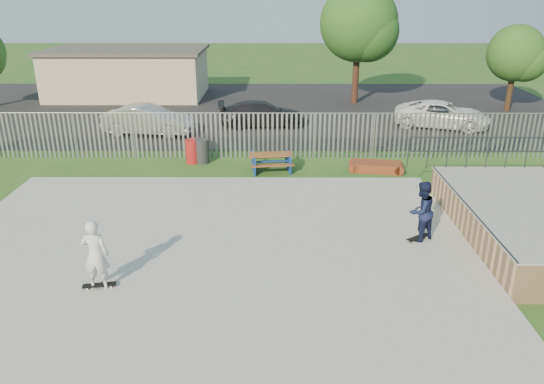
{
  "coord_description": "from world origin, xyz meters",
  "views": [
    {
      "loc": [
        1.9,
        -13.26,
        7.02
      ],
      "look_at": [
        1.83,
        2.0,
        1.1
      ],
      "focal_mm": 35.0,
      "sensor_mm": 36.0,
      "label": 1
    }
  ],
  "objects_px": {
    "tree_mid": "(359,23)",
    "tree_right": "(516,53)",
    "picnic_table": "(271,162)",
    "skater_navy": "(421,211)",
    "trash_bin_grey": "(202,151)",
    "car_white": "(442,114)",
    "car_silver": "(148,120)",
    "skater_white": "(95,255)",
    "trash_bin_red": "(193,151)",
    "car_dark": "(262,114)",
    "funbox": "(376,167)"
  },
  "relations": [
    {
      "from": "trash_bin_red",
      "to": "trash_bin_grey",
      "type": "bearing_deg",
      "value": -2.73
    },
    {
      "from": "picnic_table",
      "to": "car_silver",
      "type": "height_order",
      "value": "car_silver"
    },
    {
      "from": "picnic_table",
      "to": "car_dark",
      "type": "relative_size",
      "value": 0.41
    },
    {
      "from": "picnic_table",
      "to": "trash_bin_red",
      "type": "bearing_deg",
      "value": 154.93
    },
    {
      "from": "trash_bin_red",
      "to": "car_dark",
      "type": "distance_m",
      "value": 6.9
    },
    {
      "from": "picnic_table",
      "to": "car_silver",
      "type": "relative_size",
      "value": 0.42
    },
    {
      "from": "funbox",
      "to": "skater_navy",
      "type": "bearing_deg",
      "value": -80.59
    },
    {
      "from": "trash_bin_grey",
      "to": "car_dark",
      "type": "relative_size",
      "value": 0.22
    },
    {
      "from": "car_silver",
      "to": "tree_right",
      "type": "distance_m",
      "value": 21.37
    },
    {
      "from": "trash_bin_grey",
      "to": "tree_right",
      "type": "xyz_separation_m",
      "value": [
        17.15,
        10.18,
        2.89
      ]
    },
    {
      "from": "tree_mid",
      "to": "funbox",
      "type": "bearing_deg",
      "value": -94.3
    },
    {
      "from": "picnic_table",
      "to": "skater_navy",
      "type": "xyz_separation_m",
      "value": [
        4.34,
        -6.61,
        0.68
      ]
    },
    {
      "from": "trash_bin_red",
      "to": "car_dark",
      "type": "relative_size",
      "value": 0.22
    },
    {
      "from": "picnic_table",
      "to": "skater_navy",
      "type": "distance_m",
      "value": 7.94
    },
    {
      "from": "trash_bin_grey",
      "to": "tree_right",
      "type": "bearing_deg",
      "value": 30.69
    },
    {
      "from": "car_dark",
      "to": "car_white",
      "type": "relative_size",
      "value": 0.94
    },
    {
      "from": "trash_bin_red",
      "to": "skater_white",
      "type": "distance_m",
      "value": 10.4
    },
    {
      "from": "car_white",
      "to": "skater_navy",
      "type": "xyz_separation_m",
      "value": [
        -4.72,
        -13.8,
        0.34
      ]
    },
    {
      "from": "skater_white",
      "to": "car_silver",
      "type": "bearing_deg",
      "value": -82.35
    },
    {
      "from": "car_white",
      "to": "car_silver",
      "type": "bearing_deg",
      "value": 114.13
    },
    {
      "from": "funbox",
      "to": "tree_mid",
      "type": "bearing_deg",
      "value": 94.65
    },
    {
      "from": "car_silver",
      "to": "tree_mid",
      "type": "height_order",
      "value": "tree_mid"
    },
    {
      "from": "skater_navy",
      "to": "car_dark",
      "type": "bearing_deg",
      "value": -104.96
    },
    {
      "from": "car_dark",
      "to": "funbox",
      "type": "bearing_deg",
      "value": -152.4
    },
    {
      "from": "picnic_table",
      "to": "skater_navy",
      "type": "relative_size",
      "value": 1.05
    },
    {
      "from": "car_silver",
      "to": "car_dark",
      "type": "xyz_separation_m",
      "value": [
        5.69,
        1.78,
        -0.07
      ]
    },
    {
      "from": "funbox",
      "to": "car_dark",
      "type": "distance_m",
      "value": 8.85
    },
    {
      "from": "car_silver",
      "to": "skater_navy",
      "type": "distance_m",
      "value": 16.16
    },
    {
      "from": "picnic_table",
      "to": "trash_bin_grey",
      "type": "height_order",
      "value": "trash_bin_grey"
    },
    {
      "from": "picnic_table",
      "to": "trash_bin_grey",
      "type": "relative_size",
      "value": 1.84
    },
    {
      "from": "car_silver",
      "to": "skater_white",
      "type": "bearing_deg",
      "value": -165.5
    },
    {
      "from": "car_silver",
      "to": "skater_navy",
      "type": "xyz_separation_m",
      "value": [
        10.57,
        -12.22,
        0.28
      ]
    },
    {
      "from": "car_white",
      "to": "skater_white",
      "type": "xyz_separation_m",
      "value": [
        -13.2,
        -16.48,
        0.34
      ]
    },
    {
      "from": "tree_right",
      "to": "skater_white",
      "type": "height_order",
      "value": "tree_right"
    },
    {
      "from": "car_silver",
      "to": "tree_mid",
      "type": "relative_size",
      "value": 0.61
    },
    {
      "from": "tree_right",
      "to": "skater_white",
      "type": "relative_size",
      "value": 2.83
    },
    {
      "from": "picnic_table",
      "to": "tree_mid",
      "type": "height_order",
      "value": "tree_mid"
    },
    {
      "from": "tree_mid",
      "to": "skater_white",
      "type": "height_order",
      "value": "tree_mid"
    },
    {
      "from": "trash_bin_red",
      "to": "tree_right",
      "type": "xyz_separation_m",
      "value": [
        17.55,
        10.16,
        2.89
      ]
    },
    {
      "from": "tree_mid",
      "to": "tree_right",
      "type": "relative_size",
      "value": 1.46
    },
    {
      "from": "car_white",
      "to": "funbox",
      "type": "bearing_deg",
      "value": 164.73
    },
    {
      "from": "trash_bin_grey",
      "to": "car_white",
      "type": "distance_m",
      "value": 13.47
    },
    {
      "from": "trash_bin_grey",
      "to": "car_dark",
      "type": "xyz_separation_m",
      "value": [
        2.39,
        6.33,
        0.18
      ]
    },
    {
      "from": "car_dark",
      "to": "car_silver",
      "type": "bearing_deg",
      "value": 101.85
    },
    {
      "from": "trash_bin_grey",
      "to": "skater_white",
      "type": "bearing_deg",
      "value": -96.68
    },
    {
      "from": "picnic_table",
      "to": "tree_right",
      "type": "relative_size",
      "value": 0.37
    },
    {
      "from": "picnic_table",
      "to": "skater_white",
      "type": "relative_size",
      "value": 1.05
    },
    {
      "from": "tree_mid",
      "to": "tree_right",
      "type": "distance_m",
      "value": 9.34
    },
    {
      "from": "tree_mid",
      "to": "car_white",
      "type": "bearing_deg",
      "value": -59.39
    },
    {
      "from": "picnic_table",
      "to": "tree_mid",
      "type": "distance_m",
      "value": 15.24
    }
  ]
}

